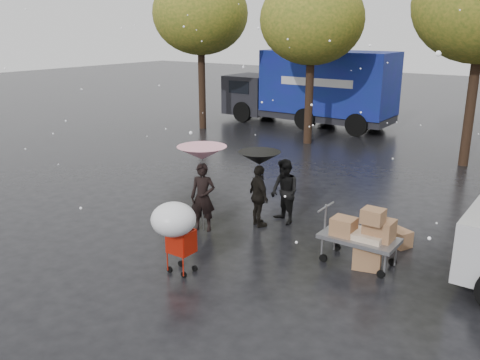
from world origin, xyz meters
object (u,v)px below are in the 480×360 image
Objects in this scene: person_pink at (203,197)px; vendor_cart at (364,231)px; blue_truck at (312,88)px; person_black at (259,196)px; shopping_cart at (175,223)px.

person_pink reaches higher than vendor_cart.
vendor_cart is 0.18× the size of blue_truck.
person_black is at bearing 168.88° from vendor_cart.
shopping_cart is at bearing 123.94° from person_black.
blue_truck is at bearing 121.61° from vendor_cart.
vendor_cart is at bearing 42.11° from shopping_cart.
vendor_cart is at bearing -159.11° from person_black.
person_pink reaches higher than person_black.
vendor_cart is 3.67m from shopping_cart.
blue_truck reaches higher than shopping_cart.
blue_truck is (-7.87, 12.78, 1.03)m from vendor_cart.
shopping_cart is 0.18× the size of blue_truck.
person_black is at bearing 91.94° from shopping_cart.
blue_truck reaches higher than vendor_cart.
person_pink is 1.07× the size of person_black.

